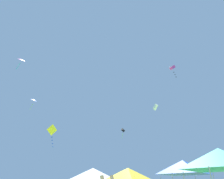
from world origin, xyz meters
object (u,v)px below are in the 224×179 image
object	(u,v)px
canopy_tent_teal	(220,159)
kite_white_box	(155,107)
kite_black_diamond	(123,131)
canopy_tent_white	(93,174)
kite_blue_delta	(34,100)
kite_magenta_delta	(21,60)
canopy_tent_blue	(183,167)
kite_yellow_diamond	(52,131)
kite_magenta_box	(173,68)
canopy_tent_yellow	(128,175)

from	to	relation	value
canopy_tent_teal	kite_white_box	world-z (taller)	kite_white_box
kite_black_diamond	kite_white_box	bearing A→B (deg)	-38.33
canopy_tent_white	kite_blue_delta	world-z (taller)	kite_blue_delta
kite_magenta_delta	canopy_tent_teal	bearing A→B (deg)	-42.17
kite_blue_delta	kite_magenta_delta	bearing A→B (deg)	128.20
canopy_tent_blue	kite_blue_delta	distance (m)	16.36
kite_yellow_diamond	canopy_tent_white	bearing A→B (deg)	-52.39
kite_white_box	kite_magenta_box	bearing A→B (deg)	-82.48
kite_yellow_diamond	kite_white_box	distance (m)	16.39
canopy_tent_yellow	kite_blue_delta	bearing A→B (deg)	147.94
kite_white_box	canopy_tent_teal	bearing A→B (deg)	-97.53
canopy_tent_white	kite_white_box	bearing A→B (deg)	51.18
canopy_tent_white	kite_yellow_diamond	size ratio (longest dim) A/B	1.18
canopy_tent_white	kite_black_diamond	world-z (taller)	kite_black_diamond
canopy_tent_yellow	kite_black_diamond	world-z (taller)	kite_black_diamond
kite_blue_delta	kite_black_diamond	bearing A→B (deg)	49.42
kite_white_box	canopy_tent_yellow	bearing A→B (deg)	-114.23
canopy_tent_yellow	kite_white_box	world-z (taller)	kite_white_box
kite_magenta_box	kite_yellow_diamond	size ratio (longest dim) A/B	0.82
kite_blue_delta	kite_yellow_diamond	distance (m)	5.60
canopy_tent_white	kite_magenta_delta	bearing A→B (deg)	141.01
kite_white_box	kite_black_diamond	world-z (taller)	kite_white_box
canopy_tent_teal	kite_blue_delta	bearing A→B (deg)	144.21
canopy_tent_white	kite_yellow_diamond	world-z (taller)	kite_yellow_diamond
canopy_tent_blue	kite_white_box	size ratio (longest dim) A/B	3.60
kite_magenta_delta	canopy_tent_blue	bearing A→B (deg)	-27.89
kite_magenta_box	kite_yellow_diamond	bearing A→B (deg)	169.24
kite_yellow_diamond	kite_black_diamond	world-z (taller)	kite_black_diamond
kite_black_diamond	canopy_tent_yellow	bearing A→B (deg)	-95.42
kite_white_box	canopy_tent_blue	bearing A→B (deg)	-97.69
kite_yellow_diamond	kite_black_diamond	size ratio (longest dim) A/B	1.47
canopy_tent_white	kite_black_diamond	size ratio (longest dim) A/B	1.74
kite_yellow_diamond	kite_white_box	bearing A→B (deg)	15.02
canopy_tent_yellow	canopy_tent_teal	bearing A→B (deg)	-42.91
canopy_tent_teal	canopy_tent_white	bearing A→B (deg)	132.20
canopy_tent_blue	kite_white_box	world-z (taller)	kite_white_box
kite_magenta_box	kite_magenta_delta	xyz separation A→B (m)	(-23.95, 6.70, 5.27)
kite_magenta_delta	kite_magenta_box	bearing A→B (deg)	-15.63
canopy_tent_blue	kite_white_box	bearing A→B (deg)	82.31
canopy_tent_teal	kite_black_diamond	distance (m)	24.20
kite_yellow_diamond	kite_white_box	xyz separation A→B (m)	(15.01, 4.03, 5.20)
kite_blue_delta	kite_yellow_diamond	bearing A→B (deg)	77.68
kite_white_box	kite_blue_delta	bearing A→B (deg)	-150.49
kite_black_diamond	kite_blue_delta	bearing A→B (deg)	-130.58
canopy_tent_white	kite_magenta_delta	distance (m)	26.00
canopy_tent_white	kite_yellow_diamond	xyz separation A→B (m)	(-5.75, 7.47, 5.56)
canopy_tent_teal	canopy_tent_yellow	bearing A→B (deg)	137.09
canopy_tent_teal	kite_magenta_delta	distance (m)	33.43
canopy_tent_blue	kite_magenta_box	bearing A→B (deg)	61.60
kite_blue_delta	kite_black_diamond	distance (m)	17.17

